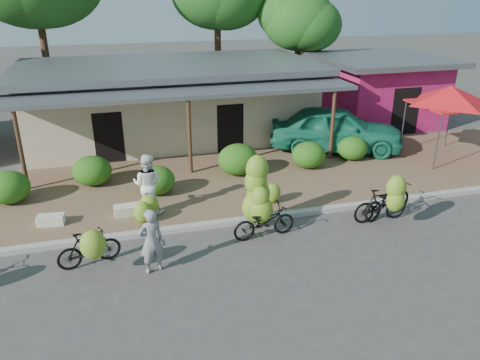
% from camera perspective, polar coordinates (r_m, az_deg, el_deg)
% --- Properties ---
extents(ground, '(100.00, 100.00, 0.00)m').
position_cam_1_polar(ground, '(12.06, -0.77, -10.00)').
color(ground, '#44413F').
rests_on(ground, ground).
extents(sidewalk, '(60.00, 6.00, 0.12)m').
position_cam_1_polar(sidewalk, '(16.37, -5.29, -0.63)').
color(sidewalk, brown).
rests_on(sidewalk, ground).
extents(curb, '(60.00, 0.25, 0.15)m').
position_cam_1_polar(curb, '(13.70, -2.94, -5.37)').
color(curb, '#A8A399').
rests_on(curb, ground).
extents(shop_main, '(13.00, 8.50, 3.35)m').
position_cam_1_polar(shop_main, '(21.45, -8.45, 9.55)').
color(shop_main, beige).
rests_on(shop_main, ground).
extents(shop_pink, '(6.00, 6.00, 3.25)m').
position_cam_1_polar(shop_pink, '(25.05, 16.49, 10.64)').
color(shop_pink, '#D7215E').
rests_on(shop_pink, ground).
extents(tree_near_right, '(4.11, 3.91, 6.38)m').
position_cam_1_polar(tree_near_right, '(26.41, 6.76, 18.94)').
color(tree_near_right, '#533621').
rests_on(tree_near_right, ground).
extents(hedge_0, '(1.34, 1.20, 1.04)m').
position_cam_1_polar(hedge_0, '(16.38, -26.44, -0.81)').
color(hedge_0, '#285814').
rests_on(hedge_0, sidewalk).
extents(hedge_1, '(1.32, 1.18, 1.03)m').
position_cam_1_polar(hedge_1, '(16.78, -17.58, 1.08)').
color(hedge_1, '#285814').
rests_on(hedge_1, sidewalk).
extents(hedge_2, '(1.23, 1.10, 0.96)m').
position_cam_1_polar(hedge_2, '(15.55, -10.17, -0.04)').
color(hedge_2, '#285814').
rests_on(hedge_2, sidewalk).
extents(hedge_3, '(1.46, 1.32, 1.14)m').
position_cam_1_polar(hedge_3, '(16.89, -0.25, 2.52)').
color(hedge_3, '#285814').
rests_on(hedge_3, sidewalk).
extents(hedge_4, '(1.29, 1.16, 1.00)m').
position_cam_1_polar(hedge_4, '(17.73, 8.35, 3.04)').
color(hedge_4, '#285814').
rests_on(hedge_4, sidewalk).
extents(hedge_5, '(1.19, 1.07, 0.93)m').
position_cam_1_polar(hedge_5, '(18.91, 13.56, 3.78)').
color(hedge_5, '#285814').
rests_on(hedge_5, sidewalk).
extents(red_canopy, '(3.50, 3.50, 2.86)m').
position_cam_1_polar(red_canopy, '(19.86, 24.22, 9.40)').
color(red_canopy, '#59595E').
rests_on(red_canopy, sidewalk).
extents(bike_left, '(1.64, 1.29, 1.28)m').
position_cam_1_polar(bike_left, '(12.12, -17.83, -7.82)').
color(bike_left, black).
rests_on(bike_left, ground).
extents(bike_center, '(1.85, 1.26, 2.24)m').
position_cam_1_polar(bike_center, '(13.03, 2.47, -3.03)').
color(bike_center, black).
rests_on(bike_center, ground).
extents(bike_right, '(1.76, 1.14, 1.70)m').
position_cam_1_polar(bike_right, '(14.19, 17.26, -2.54)').
color(bike_right, black).
rests_on(bike_right, ground).
extents(bike_far_right, '(2.10, 1.33, 1.04)m').
position_cam_1_polar(bike_far_right, '(14.77, 17.57, -2.37)').
color(bike_far_right, black).
rests_on(bike_far_right, ground).
extents(loose_banana_a, '(0.52, 0.44, 0.65)m').
position_cam_1_polar(loose_banana_a, '(13.81, -11.76, -3.88)').
color(loose_banana_a, '#7FB22C').
rests_on(loose_banana_a, sidewalk).
extents(loose_banana_b, '(0.55, 0.47, 0.69)m').
position_cam_1_polar(loose_banana_b, '(14.19, -11.02, -2.99)').
color(loose_banana_b, '#7FB22C').
rests_on(loose_banana_b, sidewalk).
extents(loose_banana_c, '(0.53, 0.45, 0.66)m').
position_cam_1_polar(loose_banana_c, '(14.78, 3.99, -1.59)').
color(loose_banana_c, '#7FB22C').
rests_on(loose_banana_c, sidewalk).
extents(sack_near, '(0.87, 0.46, 0.30)m').
position_cam_1_polar(sack_near, '(14.46, -13.42, -3.56)').
color(sack_near, silver).
rests_on(sack_near, sidewalk).
extents(sack_far, '(0.79, 0.46, 0.28)m').
position_cam_1_polar(sack_far, '(14.57, -22.07, -4.52)').
color(sack_far, silver).
rests_on(sack_far, sidewalk).
extents(vendor, '(0.70, 0.55, 1.68)m').
position_cam_1_polar(vendor, '(11.49, -10.76, -7.33)').
color(vendor, gray).
rests_on(vendor, ground).
extents(bystander, '(1.11, 1.01, 1.86)m').
position_cam_1_polar(bystander, '(14.16, -11.20, -0.47)').
color(bystander, white).
rests_on(bystander, sidewalk).
extents(teal_van, '(5.78, 4.00, 1.83)m').
position_cam_1_polar(teal_van, '(19.77, 11.63, 6.13)').
color(teal_van, '#1A7758').
rests_on(teal_van, sidewalk).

